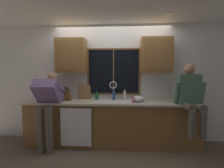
{
  "coord_description": "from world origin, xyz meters",
  "views": [
    {
      "loc": [
        0.25,
        -3.73,
        1.55
      ],
      "look_at": [
        0.01,
        -0.3,
        1.28
      ],
      "focal_mm": 27.13,
      "sensor_mm": 36.0,
      "label": 1
    }
  ],
  "objects_px": {
    "person_standing": "(48,102)",
    "bottle_green_glass": "(125,95)",
    "person_sitting_on_counter": "(191,95)",
    "cutting_board": "(84,92)",
    "mixing_bowl": "(138,99)",
    "bottle_amber_small": "(114,95)",
    "soap_dispenser": "(133,100)",
    "knife_block": "(68,95)",
    "bottle_tall_clear": "(97,96)"
  },
  "relations": [
    {
      "from": "knife_block",
      "to": "cutting_board",
      "type": "distance_m",
      "value": 0.38
    },
    {
      "from": "knife_block",
      "to": "bottle_green_glass",
      "type": "bearing_deg",
      "value": 8.83
    },
    {
      "from": "soap_dispenser",
      "to": "bottle_green_glass",
      "type": "distance_m",
      "value": 0.36
    },
    {
      "from": "mixing_bowl",
      "to": "person_standing",
      "type": "bearing_deg",
      "value": -170.87
    },
    {
      "from": "soap_dispenser",
      "to": "bottle_green_glass",
      "type": "height_order",
      "value": "bottle_green_glass"
    },
    {
      "from": "soap_dispenser",
      "to": "knife_block",
      "type": "bearing_deg",
      "value": 174.21
    },
    {
      "from": "mixing_bowl",
      "to": "cutting_board",
      "type": "bearing_deg",
      "value": 169.03
    },
    {
      "from": "bottle_green_glass",
      "to": "bottle_amber_small",
      "type": "xyz_separation_m",
      "value": [
        -0.24,
        -0.01,
        0.01
      ]
    },
    {
      "from": "mixing_bowl",
      "to": "bottle_green_glass",
      "type": "distance_m",
      "value": 0.34
    },
    {
      "from": "person_sitting_on_counter",
      "to": "bottle_tall_clear",
      "type": "xyz_separation_m",
      "value": [
        -1.81,
        0.43,
        -0.1
      ]
    },
    {
      "from": "mixing_bowl",
      "to": "soap_dispenser",
      "type": "bearing_deg",
      "value": -131.09
    },
    {
      "from": "cutting_board",
      "to": "bottle_amber_small",
      "type": "bearing_deg",
      "value": -3.36
    },
    {
      "from": "cutting_board",
      "to": "soap_dispenser",
      "type": "xyz_separation_m",
      "value": [
        1.05,
        -0.35,
        -0.1
      ]
    },
    {
      "from": "cutting_board",
      "to": "bottle_green_glass",
      "type": "height_order",
      "value": "cutting_board"
    },
    {
      "from": "person_sitting_on_counter",
      "to": "bottle_green_glass",
      "type": "distance_m",
      "value": 1.29
    },
    {
      "from": "person_sitting_on_counter",
      "to": "cutting_board",
      "type": "distance_m",
      "value": 2.14
    },
    {
      "from": "bottle_green_glass",
      "to": "bottle_amber_small",
      "type": "height_order",
      "value": "bottle_amber_small"
    },
    {
      "from": "bottle_green_glass",
      "to": "bottle_tall_clear",
      "type": "height_order",
      "value": "bottle_green_glass"
    },
    {
      "from": "person_standing",
      "to": "bottle_green_glass",
      "type": "height_order",
      "value": "person_standing"
    },
    {
      "from": "bottle_amber_small",
      "to": "knife_block",
      "type": "bearing_deg",
      "value": -169.74
    },
    {
      "from": "person_standing",
      "to": "bottle_tall_clear",
      "type": "bearing_deg",
      "value": 27.22
    },
    {
      "from": "bottle_green_glass",
      "to": "person_sitting_on_counter",
      "type": "bearing_deg",
      "value": -20.95
    },
    {
      "from": "person_sitting_on_counter",
      "to": "bottle_amber_small",
      "type": "distance_m",
      "value": 1.51
    },
    {
      "from": "knife_block",
      "to": "mixing_bowl",
      "type": "bearing_deg",
      "value": -0.48
    },
    {
      "from": "bottle_amber_small",
      "to": "cutting_board",
      "type": "bearing_deg",
      "value": 176.64
    },
    {
      "from": "soap_dispenser",
      "to": "mixing_bowl",
      "type": "bearing_deg",
      "value": 48.91
    },
    {
      "from": "knife_block",
      "to": "bottle_tall_clear",
      "type": "distance_m",
      "value": 0.61
    },
    {
      "from": "knife_block",
      "to": "bottle_tall_clear",
      "type": "bearing_deg",
      "value": 15.14
    },
    {
      "from": "soap_dispenser",
      "to": "bottle_amber_small",
      "type": "relative_size",
      "value": 0.66
    },
    {
      "from": "soap_dispenser",
      "to": "bottle_tall_clear",
      "type": "distance_m",
      "value": 0.82
    },
    {
      "from": "cutting_board",
      "to": "bottle_green_glass",
      "type": "distance_m",
      "value": 0.89
    },
    {
      "from": "soap_dispenser",
      "to": "person_sitting_on_counter",
      "type": "bearing_deg",
      "value": -7.52
    },
    {
      "from": "person_standing",
      "to": "mixing_bowl",
      "type": "relative_size",
      "value": 6.01
    },
    {
      "from": "knife_block",
      "to": "bottle_green_glass",
      "type": "distance_m",
      "value": 1.21
    },
    {
      "from": "knife_block",
      "to": "cutting_board",
      "type": "relative_size",
      "value": 0.98
    },
    {
      "from": "cutting_board",
      "to": "bottle_green_glass",
      "type": "bearing_deg",
      "value": -1.7
    },
    {
      "from": "bottle_green_glass",
      "to": "mixing_bowl",
      "type": "bearing_deg",
      "value": -36.3
    },
    {
      "from": "person_standing",
      "to": "soap_dispenser",
      "type": "xyz_separation_m",
      "value": [
        1.65,
        0.16,
        0.04
      ]
    },
    {
      "from": "person_sitting_on_counter",
      "to": "bottle_green_glass",
      "type": "height_order",
      "value": "person_sitting_on_counter"
    },
    {
      "from": "person_sitting_on_counter",
      "to": "knife_block",
      "type": "xyz_separation_m",
      "value": [
        -2.4,
        0.27,
        -0.08
      ]
    },
    {
      "from": "knife_block",
      "to": "bottle_green_glass",
      "type": "height_order",
      "value": "knife_block"
    },
    {
      "from": "person_standing",
      "to": "person_sitting_on_counter",
      "type": "bearing_deg",
      "value": 0.42
    },
    {
      "from": "mixing_bowl",
      "to": "bottle_amber_small",
      "type": "height_order",
      "value": "bottle_amber_small"
    },
    {
      "from": "person_standing",
      "to": "cutting_board",
      "type": "bearing_deg",
      "value": 40.12
    },
    {
      "from": "person_standing",
      "to": "person_sitting_on_counter",
      "type": "height_order",
      "value": "person_sitting_on_counter"
    },
    {
      "from": "soap_dispenser",
      "to": "bottle_tall_clear",
      "type": "relative_size",
      "value": 0.85
    },
    {
      "from": "mixing_bowl",
      "to": "bottle_green_glass",
      "type": "xyz_separation_m",
      "value": [
        -0.27,
        0.2,
        0.04
      ]
    },
    {
      "from": "person_standing",
      "to": "soap_dispenser",
      "type": "bearing_deg",
      "value": 5.45
    },
    {
      "from": "person_standing",
      "to": "knife_block",
      "type": "distance_m",
      "value": 0.42
    },
    {
      "from": "mixing_bowl",
      "to": "soap_dispenser",
      "type": "relative_size",
      "value": 1.54
    }
  ]
}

